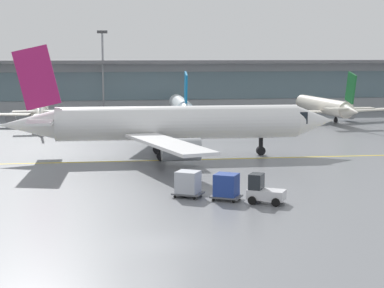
# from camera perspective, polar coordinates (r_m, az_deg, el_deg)

# --- Properties ---
(ground_plane) EXTENTS (400.00, 400.00, 0.00)m
(ground_plane) POSITION_cam_1_polar(r_m,az_deg,el_deg) (36.16, -2.94, -8.88)
(ground_plane) COLOR slate
(taxiway_centreline_stripe) EXTENTS (109.99, 2.41, 0.01)m
(taxiway_centreline_stripe) POSITION_cam_1_polar(r_m,az_deg,el_deg) (64.44, -0.94, -1.42)
(taxiway_centreline_stripe) COLOR yellow
(taxiway_centreline_stripe) RESTS_ON ground_plane
(terminal_concourse) EXTENTS (175.58, 11.00, 9.60)m
(terminal_concourse) POSITION_cam_1_polar(r_m,az_deg,el_deg) (120.39, -7.44, 5.20)
(terminal_concourse) COLOR #9EA3A8
(terminal_concourse) RESTS_ON ground_plane
(gate_airplane_2) EXTENTS (22.91, 24.69, 8.18)m
(gate_airplane_2) POSITION_cam_1_polar(r_m,az_deg,el_deg) (99.09, -13.39, 3.06)
(gate_airplane_2) COLOR silver
(gate_airplane_2) RESTS_ON ground_plane
(gate_airplane_3) EXTENTS (22.92, 24.69, 8.18)m
(gate_airplane_3) POSITION_cam_1_polar(r_m,az_deg,el_deg) (102.82, -1.03, 3.44)
(gate_airplane_3) COLOR white
(gate_airplane_3) RESTS_ON ground_plane
(gate_airplane_4) EXTENTS (22.95, 24.66, 8.18)m
(gate_airplane_4) POSITION_cam_1_polar(r_m,az_deg,el_deg) (103.48, 11.63, 3.31)
(gate_airplane_4) COLOR silver
(gate_airplane_4) RESTS_ON ground_plane
(taxiing_regional_jet) EXTENTS (34.74, 32.38, 11.53)m
(taxiing_regional_jet) POSITION_cam_1_polar(r_m,az_deg,el_deg) (65.89, -1.59, 1.81)
(taxiing_regional_jet) COLOR white
(taxiing_regional_jet) RESTS_ON ground_plane
(baggage_tug) EXTENTS (2.95, 2.55, 2.10)m
(baggage_tug) POSITION_cam_1_polar(r_m,az_deg,el_deg) (45.81, 6.39, -4.18)
(baggage_tug) COLOR silver
(baggage_tug) RESTS_ON ground_plane
(cargo_dolly_lead) EXTENTS (2.62, 2.44, 1.94)m
(cargo_dolly_lead) POSITION_cam_1_polar(r_m,az_deg,el_deg) (46.53, 3.08, -3.75)
(cargo_dolly_lead) COLOR #595B60
(cargo_dolly_lead) RESTS_ON ground_plane
(cargo_dolly_trailing) EXTENTS (2.62, 2.44, 1.94)m
(cargo_dolly_trailing) POSITION_cam_1_polar(r_m,az_deg,el_deg) (47.50, -0.36, -3.49)
(cargo_dolly_trailing) COLOR #595B60
(cargo_dolly_trailing) RESTS_ON ground_plane
(apron_light_mast_1) EXTENTS (1.80, 0.36, 14.77)m
(apron_light_mast_1) POSITION_cam_1_polar(r_m,az_deg,el_deg) (114.33, -7.95, 6.64)
(apron_light_mast_1) COLOR gray
(apron_light_mast_1) RESTS_ON ground_plane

